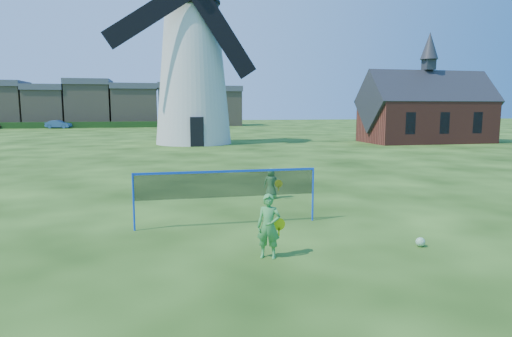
{
  "coord_description": "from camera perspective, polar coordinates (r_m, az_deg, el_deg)",
  "views": [
    {
      "loc": [
        -2.55,
        -11.93,
        3.24
      ],
      "look_at": [
        0.2,
        0.5,
        1.5
      ],
      "focal_mm": 31.1,
      "sensor_mm": 36.0,
      "label": 1
    }
  ],
  "objects": [
    {
      "name": "ground",
      "position": [
        12.63,
        -0.4,
        -7.09
      ],
      "size": [
        220.0,
        220.0,
        0.0
      ],
      "primitive_type": "plane",
      "color": "black",
      "rests_on": "ground"
    },
    {
      "name": "windmill",
      "position": [
        41.3,
        -8.16,
        13.19
      ],
      "size": [
        14.95,
        6.84,
        20.67
      ],
      "color": "silver",
      "rests_on": "ground"
    },
    {
      "name": "chapel",
      "position": [
        45.33,
        21.06,
        6.81
      ],
      "size": [
        12.13,
        5.88,
        10.26
      ],
      "color": "brown",
      "rests_on": "ground"
    },
    {
      "name": "badminton_net",
      "position": [
        12.23,
        -3.75,
        -2.13
      ],
      "size": [
        5.05,
        0.05,
        1.55
      ],
      "color": "blue",
      "rests_on": "ground"
    },
    {
      "name": "player_girl",
      "position": [
        9.66,
        1.64,
        -7.44
      ],
      "size": [
        0.72,
        0.52,
        1.41
      ],
      "rotation": [
        0.0,
        0.0,
        -0.42
      ],
      "color": "green",
      "rests_on": "ground"
    },
    {
      "name": "player_boy",
      "position": [
        15.97,
        1.96,
        -1.91
      ],
      "size": [
        0.67,
        0.48,
        1.1
      ],
      "rotation": [
        0.0,
        0.0,
        2.87
      ],
      "color": "#4E9F4C",
      "rests_on": "ground"
    },
    {
      "name": "play_ball",
      "position": [
        11.26,
        20.39,
        -8.85
      ],
      "size": [
        0.22,
        0.22,
        0.22
      ],
      "primitive_type": "sphere",
      "color": "green",
      "rests_on": "ground"
    },
    {
      "name": "terraced_houses",
      "position": [
        85.7,
        -24.34,
        7.52
      ],
      "size": [
        64.86,
        8.4,
        8.23
      ],
      "color": "#8A755C",
      "rests_on": "ground"
    },
    {
      "name": "hedge",
      "position": [
        80.37,
        -26.58,
        5.0
      ],
      "size": [
        62.0,
        0.8,
        1.0
      ],
      "primitive_type": "cube",
      "color": "#193814",
      "rests_on": "ground"
    },
    {
      "name": "car_right",
      "position": [
        78.54,
        -24.06,
        5.21
      ],
      "size": [
        4.17,
        2.31,
        1.3
      ],
      "primitive_type": "imported",
      "rotation": [
        0.0,
        0.0,
        1.32
      ],
      "color": "navy",
      "rests_on": "ground"
    }
  ]
}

